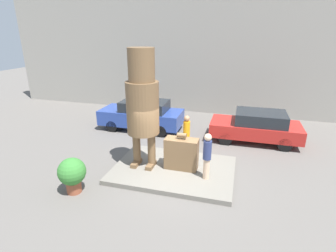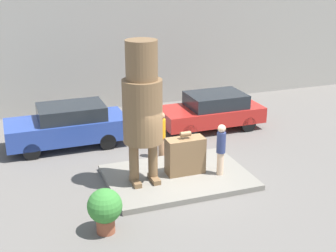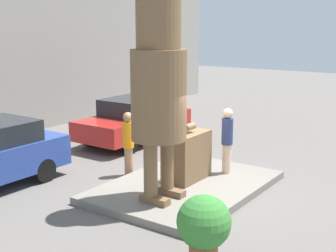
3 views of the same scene
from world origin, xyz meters
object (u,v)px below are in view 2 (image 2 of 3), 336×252
(statue_figure, at_px, (142,102))
(parked_car_red, at_px, (212,110))
(worker_hivis, at_px, (161,133))
(giant_suitcase, at_px, (185,155))
(tourist, at_px, (221,148))
(parked_car_blue, at_px, (68,125))
(planter_pot, at_px, (105,208))

(statue_figure, height_order, parked_car_red, statue_figure)
(statue_figure, relative_size, worker_hivis, 2.57)
(statue_figure, distance_m, worker_hivis, 2.91)
(worker_hivis, bearing_deg, giant_suitcase, -83.94)
(tourist, height_order, worker_hivis, tourist)
(parked_car_blue, xyz_separation_m, parked_car_red, (5.93, -0.07, -0.05))
(giant_suitcase, height_order, worker_hivis, worker_hivis)
(statue_figure, relative_size, tourist, 2.60)
(giant_suitcase, xyz_separation_m, parked_car_blue, (-3.13, 4.02, 0.06))
(giant_suitcase, height_order, planter_pot, giant_suitcase)
(parked_car_blue, bearing_deg, parked_car_red, 179.31)
(giant_suitcase, distance_m, planter_pot, 3.88)
(statue_figure, bearing_deg, parked_car_blue, 112.18)
(statue_figure, height_order, parked_car_blue, statue_figure)
(planter_pot, relative_size, worker_hivis, 0.72)
(parked_car_red, relative_size, worker_hivis, 2.46)
(statue_figure, relative_size, planter_pot, 3.59)
(tourist, relative_size, parked_car_red, 0.40)
(parked_car_blue, xyz_separation_m, worker_hivis, (2.94, -2.24, 0.10))
(statue_figure, bearing_deg, giant_suitcase, 5.18)
(tourist, relative_size, parked_car_blue, 0.38)
(tourist, distance_m, parked_car_blue, 6.13)
(parked_car_blue, bearing_deg, statue_figure, 112.18)
(parked_car_blue, bearing_deg, tourist, 132.55)
(statue_figure, distance_m, planter_pot, 3.42)
(tourist, distance_m, planter_pot, 4.54)
(planter_pot, bearing_deg, parked_car_red, 46.34)
(parked_car_blue, relative_size, parked_car_red, 1.05)
(planter_pot, bearing_deg, worker_hivis, 53.93)
(tourist, distance_m, parked_car_red, 4.80)
(parked_car_blue, height_order, worker_hivis, worker_hivis)
(statue_figure, distance_m, tourist, 2.98)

